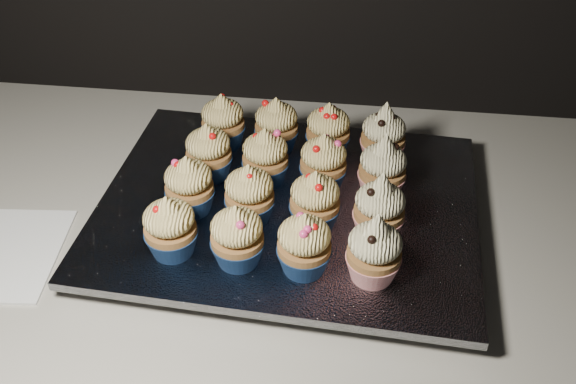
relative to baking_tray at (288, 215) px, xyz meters
name	(u,v)px	position (x,y,z in m)	size (l,w,h in m)	color
worktop	(152,215)	(-0.19, 0.01, -0.03)	(2.44, 0.64, 0.04)	beige
baking_tray	(288,215)	(0.00, 0.00, 0.00)	(0.45, 0.34, 0.02)	black
foil_lining	(288,205)	(0.00, 0.00, 0.02)	(0.49, 0.38, 0.01)	silver
cupcake_0	(170,228)	(-0.13, -0.11, 0.06)	(0.06, 0.06, 0.08)	navy
cupcake_1	(237,237)	(-0.04, -0.11, 0.06)	(0.06, 0.06, 0.08)	navy
cupcake_2	(304,245)	(0.03, -0.12, 0.06)	(0.06, 0.06, 0.08)	navy
cupcake_3	(374,251)	(0.11, -0.12, 0.06)	(0.06, 0.06, 0.10)	red
cupcake_4	(189,186)	(-0.12, -0.03, 0.06)	(0.06, 0.06, 0.08)	navy
cupcake_5	(249,195)	(-0.04, -0.04, 0.06)	(0.06, 0.06, 0.08)	navy
cupcake_6	(315,201)	(0.04, -0.04, 0.06)	(0.06, 0.06, 0.08)	navy
cupcake_7	(379,209)	(0.12, -0.05, 0.06)	(0.06, 0.06, 0.10)	red
cupcake_8	(209,153)	(-0.11, 0.04, 0.06)	(0.06, 0.06, 0.08)	navy
cupcake_9	(265,158)	(-0.04, 0.04, 0.06)	(0.06, 0.06, 0.08)	navy
cupcake_10	(323,163)	(0.04, 0.04, 0.06)	(0.06, 0.06, 0.08)	navy
cupcake_11	(383,168)	(0.12, 0.03, 0.06)	(0.06, 0.06, 0.10)	red
cupcake_12	(223,122)	(-0.11, 0.12, 0.06)	(0.06, 0.06, 0.08)	navy
cupcake_13	(276,126)	(-0.03, 0.12, 0.06)	(0.06, 0.06, 0.08)	navy
cupcake_14	(328,131)	(0.04, 0.12, 0.06)	(0.06, 0.06, 0.08)	navy
cupcake_15	(383,136)	(0.12, 0.11, 0.06)	(0.06, 0.06, 0.10)	red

